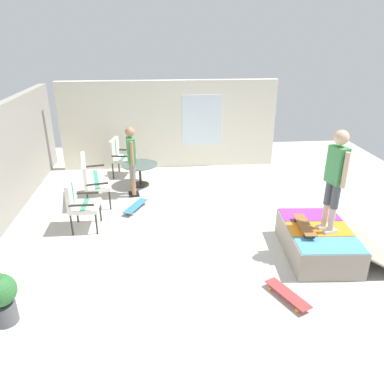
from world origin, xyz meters
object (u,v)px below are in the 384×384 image
at_px(patio_bench, 91,176).
at_px(potted_plant, 0,294).
at_px(person_watching, 131,157).
at_px(skateboard_on_ramp, 305,225).
at_px(skate_ramp, 319,241).
at_px(patio_table, 140,170).
at_px(patio_chair_by_wall, 78,200).
at_px(person_skater, 336,174).
at_px(skateboard_by_bench, 136,206).
at_px(skateboard_spare, 288,294).
at_px(patio_chair_near_house, 119,154).

distance_m(patio_bench, potted_plant, 3.95).
bearing_deg(person_watching, skateboard_on_ramp, -133.30).
bearing_deg(patio_bench, skate_ramp, -121.71).
bearing_deg(person_watching, patio_bench, 104.08).
bearing_deg(person_watching, patio_table, -12.89).
relative_size(skate_ramp, patio_chair_by_wall, 1.83).
xyz_separation_m(skate_ramp, skateboard_on_ramp, (-0.00, 0.30, 0.34)).
height_order(patio_bench, patio_chair_by_wall, same).
bearing_deg(person_skater, person_watching, 49.36).
bearing_deg(patio_bench, skateboard_by_bench, -119.80).
xyz_separation_m(person_watching, skateboard_spare, (-4.04, -2.45, -0.89)).
distance_m(patio_chair_near_house, patio_chair_by_wall, 3.00).
bearing_deg(skateboard_on_ramp, skateboard_spare, 151.07).
xyz_separation_m(patio_chair_by_wall, skateboard_on_ramp, (-1.34, -4.04, -0.02)).
bearing_deg(skateboard_on_ramp, patio_chair_by_wall, 71.59).
xyz_separation_m(skateboard_by_bench, skateboard_spare, (-3.22, -2.37, 0.00)).
height_order(patio_table, potted_plant, potted_plant).
xyz_separation_m(skateboard_spare, skateboard_on_ramp, (1.14, -0.63, 0.51)).
bearing_deg(skateboard_spare, patio_chair_near_house, 27.93).
distance_m(skate_ramp, skateboard_spare, 1.48).
distance_m(person_watching, skateboard_on_ramp, 4.25).
height_order(patio_chair_near_house, skateboard_spare, patio_chair_near_house).
height_order(skateboard_spare, potted_plant, potted_plant).
distance_m(patio_table, skateboard_spare, 5.20).
bearing_deg(patio_table, person_watching, 167.11).
bearing_deg(skate_ramp, patio_chair_by_wall, 72.85).
distance_m(patio_bench, patio_table, 1.38).
height_order(skateboard_by_bench, skateboard_on_ramp, skateboard_on_ramp).
distance_m(patio_bench, person_watching, 1.02).
xyz_separation_m(person_watching, skateboard_on_ramp, (-2.90, -3.08, -0.38)).
distance_m(patio_bench, skateboard_on_ramp, 4.81).
relative_size(patio_chair_near_house, skateboard_by_bench, 1.27).
bearing_deg(skateboard_by_bench, person_watching, 5.71).
distance_m(patio_bench, person_skater, 5.24).
bearing_deg(potted_plant, patio_bench, -8.48).
height_order(skate_ramp, patio_table, patio_table).
xyz_separation_m(patio_chair_near_house, skateboard_on_ramp, (-4.29, -3.51, -0.02)).
xyz_separation_m(patio_chair_by_wall, skateboard_by_bench, (0.75, -1.04, -0.53)).
distance_m(patio_bench, skateboard_spare, 5.11).
height_order(skateboard_by_bench, skateboard_spare, same).
xyz_separation_m(skate_ramp, person_skater, (-0.06, -0.07, 1.28)).
bearing_deg(skate_ramp, person_skater, -133.97).
xyz_separation_m(person_watching, person_skater, (-2.96, -3.45, 0.56)).
relative_size(skate_ramp, person_skater, 1.07).
distance_m(skate_ramp, skateboard_by_bench, 3.91).
bearing_deg(skateboard_spare, skate_ramp, -39.30).
bearing_deg(skateboard_on_ramp, patio_bench, 56.35).
bearing_deg(patio_table, potted_plant, 160.84).
relative_size(skate_ramp, person_watching, 1.12).
xyz_separation_m(person_skater, skateboard_by_bench, (2.15, 3.37, -1.45)).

